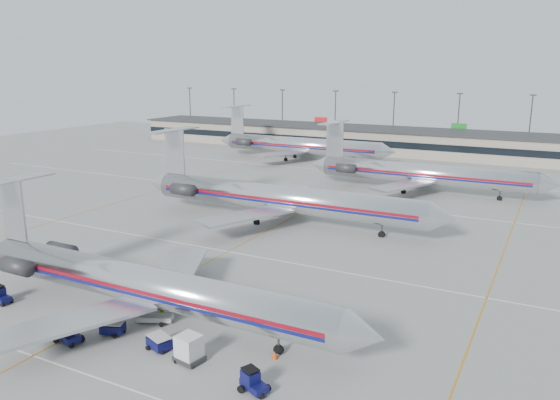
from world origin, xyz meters
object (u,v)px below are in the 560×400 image
Objects in this scene: tug_center at (67,332)px; jet_foreground at (141,283)px; belt_loader at (155,317)px; uld_container at (189,349)px; jet_second_row at (278,197)px.

jet_foreground is at bearing 86.49° from tug_center.
belt_loader is at bearing 73.99° from tug_center.
tug_center is at bearing -147.71° from belt_loader.
uld_container is (8.33, -4.24, -2.18)m from jet_foreground.
jet_second_row is 18.44× the size of tug_center.
jet_foreground is 16.33× the size of tug_center.
uld_container is 0.60× the size of belt_loader.
uld_container is (12.04, -37.46, -2.60)m from jet_second_row.
jet_second_row is (-3.71, 33.22, 0.42)m from jet_foreground.
belt_loader is (4.02, 6.15, -0.36)m from tug_center.
uld_container is 7.84m from belt_loader.
belt_loader is (-6.71, 4.02, -0.57)m from uld_container.
belt_loader is at bearing -7.64° from jet_foreground.
jet_second_row is 34.01m from belt_loader.
jet_foreground is at bearing 162.90° from uld_container.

